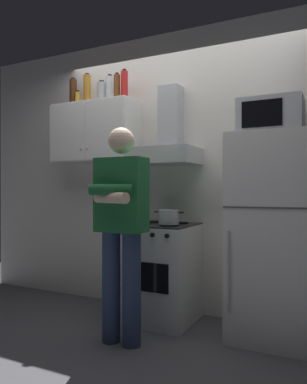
% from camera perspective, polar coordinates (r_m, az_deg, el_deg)
% --- Properties ---
extents(ground_plane, '(7.00, 7.00, 0.00)m').
position_cam_1_polar(ground_plane, '(3.31, 0.00, -20.31)').
color(ground_plane, '#4C4C51').
extents(back_wall_tiled, '(4.80, 0.10, 2.70)m').
position_cam_1_polar(back_wall_tiled, '(3.65, 4.17, 3.18)').
color(back_wall_tiled, silver).
rests_on(back_wall_tiled, ground_plane).
extents(upper_cabinet, '(0.90, 0.37, 0.60)m').
position_cam_1_polar(upper_cabinet, '(3.90, -8.90, 8.90)').
color(upper_cabinet, white).
extents(stove_oven, '(0.60, 0.62, 0.87)m').
position_cam_1_polar(stove_oven, '(3.43, 1.12, -12.06)').
color(stove_oven, white).
rests_on(stove_oven, ground_plane).
extents(range_hood, '(0.60, 0.44, 0.75)m').
position_cam_1_polar(range_hood, '(3.49, 2.01, 7.40)').
color(range_hood, '#B7BABF').
extents(refrigerator, '(0.60, 0.62, 1.60)m').
position_cam_1_polar(refrigerator, '(3.09, 17.39, -6.52)').
color(refrigerator, white).
rests_on(refrigerator, ground_plane).
extents(microwave, '(0.48, 0.37, 0.28)m').
position_cam_1_polar(microwave, '(3.14, 17.47, 10.82)').
color(microwave, '#B7BABF').
rests_on(microwave, refrigerator).
extents(person_standing, '(0.38, 0.33, 1.64)m').
position_cam_1_polar(person_standing, '(2.85, -5.00, -5.05)').
color(person_standing, navy).
rests_on(person_standing, ground_plane).
extents(cooking_pot, '(0.27, 0.17, 0.12)m').
position_cam_1_polar(cooking_pot, '(3.19, 2.32, -3.84)').
color(cooking_pot, '#B7BABF').
rests_on(cooking_pot, stove_oven).
extents(bottle_soda_red, '(0.07, 0.07, 0.29)m').
position_cam_1_polar(bottle_soda_red, '(3.80, -4.46, 15.95)').
color(bottle_soda_red, red).
rests_on(bottle_soda_red, upper_cabinet).
extents(bottle_canister_steel, '(0.10, 0.10, 0.24)m').
position_cam_1_polar(bottle_canister_steel, '(3.99, -7.90, 14.74)').
color(bottle_canister_steel, '#B2B5BA').
rests_on(bottle_canister_steel, upper_cabinet).
extents(bottle_rum_dark, '(0.08, 0.08, 0.31)m').
position_cam_1_polar(bottle_rum_dark, '(4.20, -12.15, 14.52)').
color(bottle_rum_dark, '#47230F').
rests_on(bottle_rum_dark, upper_cabinet).
extents(bottle_liquor_amber, '(0.08, 0.08, 0.31)m').
position_cam_1_polar(bottle_liquor_amber, '(4.04, -10.09, 15.13)').
color(bottle_liquor_amber, '#B7721E').
rests_on(bottle_liquor_amber, upper_cabinet).
extents(bottle_spice_jar, '(0.05, 0.05, 0.16)m').
position_cam_1_polar(bottle_spice_jar, '(4.09, -11.46, 13.81)').
color(bottle_spice_jar, gold).
rests_on(bottle_spice_jar, upper_cabinet).
extents(bottle_beer_brown, '(0.06, 0.06, 0.27)m').
position_cam_1_polar(bottle_beer_brown, '(3.83, -5.59, 15.60)').
color(bottle_beer_brown, brown).
rests_on(bottle_beer_brown, upper_cabinet).
extents(bottle_vodka_clear, '(0.08, 0.08, 0.28)m').
position_cam_1_polar(bottle_vodka_clear, '(3.94, -6.68, 15.29)').
color(bottle_vodka_clear, silver).
rests_on(bottle_vodka_clear, upper_cabinet).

